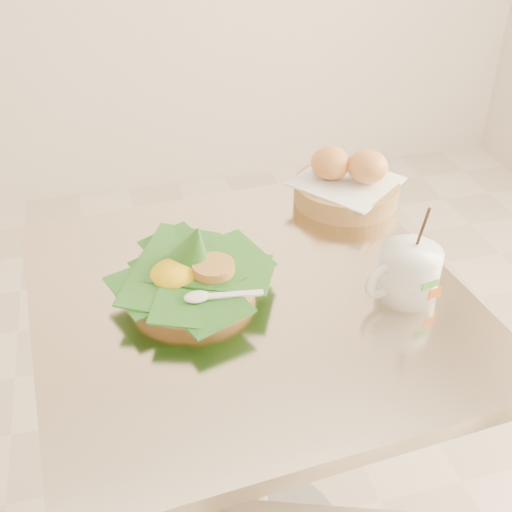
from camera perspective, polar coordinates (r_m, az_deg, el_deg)
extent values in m
cylinder|color=gray|center=(1.33, -0.45, -16.39)|extent=(0.07, 0.07, 0.69)
cube|color=beige|center=(1.07, -0.53, -4.05)|extent=(0.75, 0.75, 0.03)
cylinder|color=#B3894C|center=(1.07, -5.69, -2.21)|extent=(0.21, 0.21, 0.03)
cone|color=#245418|center=(1.04, -5.59, 0.86)|extent=(0.13, 0.13, 0.11)
ellipsoid|color=yellow|center=(1.05, -7.32, -1.70)|extent=(0.08, 0.08, 0.04)
cylinder|color=#CC9347|center=(1.04, -3.81, -1.11)|extent=(0.07, 0.07, 0.02)
cylinder|color=#B3894C|center=(1.33, 7.99, 5.74)|extent=(0.21, 0.21, 0.04)
cube|color=white|center=(1.32, 8.07, 6.59)|extent=(0.26, 0.26, 0.01)
ellipsoid|color=#B9602A|center=(1.31, 6.65, 8.21)|extent=(0.08, 0.08, 0.06)
ellipsoid|color=#B9602A|center=(1.31, 9.90, 7.82)|extent=(0.08, 0.08, 0.06)
cylinder|color=white|center=(1.07, 13.44, -1.46)|extent=(0.10, 0.10, 0.09)
torus|color=white|center=(1.04, 11.09, -2.26)|extent=(0.06, 0.03, 0.06)
cylinder|color=#452313|center=(1.05, 13.71, 0.26)|extent=(0.09, 0.09, 0.01)
cylinder|color=black|center=(1.05, 14.40, 1.82)|extent=(0.02, 0.05, 0.13)
cube|color=green|center=(1.04, 15.26, -2.49)|extent=(0.03, 0.01, 0.01)
cube|color=orange|center=(1.06, 15.62, -3.21)|extent=(0.02, 0.01, 0.02)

